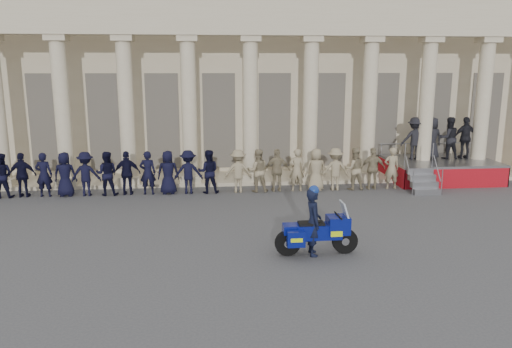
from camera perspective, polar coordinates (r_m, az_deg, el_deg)
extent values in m
plane|color=#424245|center=(14.26, -3.24, -8.48)|extent=(90.00, 90.00, 0.00)
cube|color=#C3B392|center=(28.35, -4.50, 11.03)|extent=(40.00, 10.00, 9.00)
cube|color=#C3B392|center=(22.69, -4.07, -0.49)|extent=(40.00, 2.60, 0.15)
cube|color=#C3B392|center=(21.42, -4.29, 16.83)|extent=(35.80, 1.00, 1.00)
cube|color=#C3B392|center=(23.51, -26.80, -0.78)|extent=(0.90, 0.90, 0.30)
cube|color=#C3B392|center=(22.68, -20.68, -0.68)|extent=(0.90, 0.90, 0.30)
cylinder|color=#C3B392|center=(22.25, -21.24, 6.75)|extent=(0.64, 0.64, 5.60)
cube|color=#C3B392|center=(22.22, -21.83, 14.26)|extent=(0.85, 0.85, 0.24)
cube|color=#C3B392|center=(22.13, -14.18, -0.56)|extent=(0.90, 0.90, 0.30)
cylinder|color=#C3B392|center=(21.69, -14.58, 7.06)|extent=(0.64, 0.64, 5.60)
cube|color=#C3B392|center=(21.65, -15.00, 14.78)|extent=(0.85, 0.85, 0.24)
cube|color=#C3B392|center=(21.87, -7.43, -0.44)|extent=(0.90, 0.90, 0.30)
cylinder|color=#C3B392|center=(21.43, -7.65, 7.28)|extent=(0.64, 0.64, 5.60)
cube|color=#C3B392|center=(21.39, -7.88, 15.10)|extent=(0.85, 0.85, 0.24)
cube|color=#C3B392|center=(21.92, -0.63, -0.31)|extent=(0.90, 0.90, 0.30)
cylinder|color=#C3B392|center=(21.48, -0.65, 7.40)|extent=(0.64, 0.64, 5.60)
cube|color=#C3B392|center=(21.45, -0.67, 15.20)|extent=(0.85, 0.85, 0.24)
cube|color=#C3B392|center=(22.28, 6.05, -0.17)|extent=(0.90, 0.90, 0.30)
cylinder|color=#C3B392|center=(21.85, 6.22, 7.41)|extent=(0.64, 0.64, 5.60)
cube|color=#C3B392|center=(21.81, 6.40, 15.08)|extent=(0.85, 0.85, 0.24)
cube|color=#C3B392|center=(22.93, 12.43, -0.04)|extent=(0.90, 0.90, 0.30)
cylinder|color=#C3B392|center=(22.51, 12.77, 7.32)|extent=(0.64, 0.64, 5.60)
cube|color=#C3B392|center=(22.47, 13.13, 14.75)|extent=(0.85, 0.85, 0.24)
cube|color=#C3B392|center=(23.85, 18.40, 0.08)|extent=(0.90, 0.90, 0.30)
cylinder|color=#C3B392|center=(23.44, 18.88, 7.15)|extent=(0.64, 0.64, 5.60)
cube|color=#C3B392|center=(23.41, 19.38, 14.28)|extent=(0.85, 0.85, 0.24)
cube|color=#C3B392|center=(25.00, 23.87, 0.19)|extent=(0.90, 0.90, 0.30)
cylinder|color=#C3B392|center=(24.62, 24.45, 6.93)|extent=(0.64, 0.64, 5.60)
cube|color=#C3B392|center=(24.58, 25.06, 13.71)|extent=(0.85, 0.85, 0.24)
cube|color=black|center=(24.62, -22.78, 5.43)|extent=(1.30, 0.12, 4.20)
cube|color=black|center=(23.97, -16.82, 5.69)|extent=(1.30, 0.12, 4.20)
cube|color=black|center=(23.59, -10.59, 5.91)|extent=(1.30, 0.12, 4.20)
cube|color=black|center=(23.49, -4.23, 6.06)|extent=(1.30, 0.12, 4.20)
cube|color=black|center=(23.69, 2.11, 6.13)|extent=(1.30, 0.12, 4.20)
cube|color=black|center=(24.16, 8.27, 6.13)|extent=(1.30, 0.12, 4.20)
cube|color=black|center=(24.89, 14.13, 6.06)|extent=(1.30, 0.12, 4.20)
cube|color=black|center=(25.87, 19.60, 5.95)|extent=(1.30, 0.12, 4.20)
cube|color=black|center=(27.06, 24.63, 5.79)|extent=(1.30, 0.12, 4.20)
imported|color=black|center=(21.81, -27.10, -0.15)|extent=(0.86, 0.67, 1.76)
imported|color=black|center=(21.52, -25.11, -0.11)|extent=(1.03, 0.43, 1.76)
imported|color=black|center=(21.26, -23.08, -0.07)|extent=(0.64, 0.42, 1.76)
imported|color=black|center=(21.03, -20.99, -0.03)|extent=(0.86, 0.56, 1.76)
imported|color=black|center=(20.82, -18.86, 0.01)|extent=(1.14, 0.66, 1.76)
imported|color=black|center=(20.65, -16.69, 0.05)|extent=(0.86, 0.67, 1.76)
imported|color=black|center=(20.50, -14.49, 0.10)|extent=(1.03, 0.43, 1.76)
imported|color=black|center=(20.39, -12.26, 0.14)|extent=(0.64, 0.42, 1.76)
imported|color=black|center=(20.31, -10.01, 0.19)|extent=(0.86, 0.56, 1.76)
imported|color=black|center=(20.25, -7.74, 0.23)|extent=(1.14, 0.66, 1.76)
imported|color=black|center=(20.23, -5.47, 0.28)|extent=(0.86, 0.67, 1.76)
imported|color=gray|center=(20.26, -2.06, 0.34)|extent=(1.14, 0.66, 1.76)
imported|color=gray|center=(20.32, 0.20, 0.38)|extent=(0.86, 0.67, 1.76)
imported|color=gray|center=(20.41, 2.45, 0.43)|extent=(1.03, 0.43, 1.76)
imported|color=gray|center=(20.54, 4.67, 0.47)|extent=(0.64, 0.42, 1.76)
imported|color=gray|center=(20.69, 6.87, 0.51)|extent=(0.86, 0.56, 1.76)
imported|color=gray|center=(20.87, 9.02, 0.54)|extent=(1.14, 0.66, 1.76)
imported|color=gray|center=(21.08, 11.14, 0.58)|extent=(0.86, 0.67, 1.76)
imported|color=gray|center=(21.33, 13.22, 0.62)|extent=(1.03, 0.43, 1.76)
imported|color=gray|center=(21.59, 15.24, 0.65)|extent=(0.64, 0.42, 1.76)
cube|color=gray|center=(23.99, 20.33, 1.44)|extent=(4.62, 3.30, 0.10)
cube|color=maroon|center=(22.65, 22.00, -0.49)|extent=(4.62, 0.04, 0.83)
cube|color=maroon|center=(23.18, 15.14, 0.25)|extent=(0.04, 3.30, 0.83)
cube|color=maroon|center=(25.14, 24.97, 0.43)|extent=(0.04, 3.30, 0.83)
cube|color=gray|center=(21.17, 18.94, -1.93)|extent=(1.10, 0.28, 0.23)
cube|color=gray|center=(21.36, 18.68, -1.14)|extent=(1.10, 0.28, 0.23)
cube|color=gray|center=(21.56, 18.42, -0.37)|extent=(1.10, 0.28, 0.23)
cube|color=gray|center=(21.77, 18.17, 0.39)|extent=(1.10, 0.28, 0.23)
cylinder|color=gray|center=(25.33, 18.88, 3.33)|extent=(4.62, 0.04, 0.04)
imported|color=black|center=(23.53, 17.66, 3.89)|extent=(1.23, 0.70, 1.90)
imported|color=black|center=(23.85, 19.43, 3.88)|extent=(0.93, 0.60, 1.90)
imported|color=black|center=(24.19, 21.16, 3.86)|extent=(0.92, 0.72, 1.90)
imported|color=black|center=(24.56, 22.84, 3.84)|extent=(1.11, 0.46, 1.90)
cylinder|color=black|center=(13.99, 10.12, -7.54)|extent=(0.70, 0.16, 0.70)
cylinder|color=black|center=(13.64, 3.64, -7.89)|extent=(0.70, 0.16, 0.70)
cube|color=navy|center=(13.70, 7.17, -6.50)|extent=(1.22, 0.46, 0.40)
cube|color=navy|center=(13.78, 9.34, -5.73)|extent=(0.59, 0.56, 0.48)
cube|color=silver|center=(13.86, 9.31, -6.68)|extent=(0.24, 0.32, 0.13)
cube|color=#B2BFCC|center=(13.72, 10.12, -4.26)|extent=(0.23, 0.49, 0.57)
cube|color=black|center=(13.59, 6.32, -5.70)|extent=(0.69, 0.37, 0.11)
cube|color=navy|center=(13.52, 3.89, -6.32)|extent=(0.38, 0.37, 0.23)
cube|color=navy|center=(13.27, 4.59, -7.41)|extent=(0.48, 0.24, 0.42)
cube|color=#C8E90C|center=(13.27, 4.59, -7.41)|extent=(0.32, 0.26, 0.11)
cube|color=navy|center=(13.90, 4.06, -6.48)|extent=(0.48, 0.24, 0.42)
cube|color=#C8E90C|center=(13.90, 4.06, -6.48)|extent=(0.32, 0.26, 0.11)
cylinder|color=silver|center=(13.94, 4.76, -7.60)|extent=(0.64, 0.12, 0.11)
cylinder|color=black|center=(13.71, 9.38, -4.71)|extent=(0.05, 0.74, 0.04)
imported|color=black|center=(13.59, 6.55, -5.46)|extent=(0.45, 0.68, 1.85)
sphere|color=navy|center=(13.35, 6.64, -1.88)|extent=(0.28, 0.28, 0.28)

